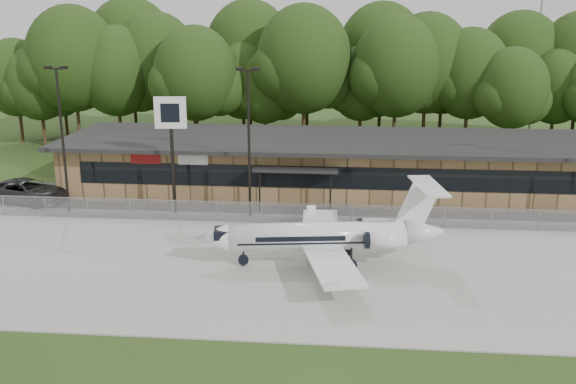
# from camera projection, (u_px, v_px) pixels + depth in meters

# --- Properties ---
(ground) EXTENTS (160.00, 160.00, 0.00)m
(ground) POSITION_uv_depth(u_px,v_px,m) (307.00, 334.00, 28.20)
(ground) COLOR #2D4017
(ground) RESTS_ON ground
(apron) EXTENTS (64.00, 18.00, 0.08)m
(apron) POSITION_uv_depth(u_px,v_px,m) (316.00, 265.00, 35.87)
(apron) COLOR #9E9B93
(apron) RESTS_ON ground
(parking_lot) EXTENTS (50.00, 9.00, 0.06)m
(parking_lot) POSITION_uv_depth(u_px,v_px,m) (324.00, 206.00, 46.90)
(parking_lot) COLOR #383835
(parking_lot) RESTS_ON ground
(terminal) EXTENTS (41.00, 11.65, 4.30)m
(terminal) POSITION_uv_depth(u_px,v_px,m) (326.00, 164.00, 50.59)
(terminal) COLOR #937349
(terminal) RESTS_ON ground
(fence) EXTENTS (46.00, 0.04, 1.52)m
(fence) POSITION_uv_depth(u_px,v_px,m) (321.00, 215.00, 42.39)
(fence) COLOR gray
(fence) RESTS_ON ground
(treeline) EXTENTS (72.00, 12.00, 15.00)m
(treeline) POSITION_uv_depth(u_px,v_px,m) (333.00, 75.00, 66.49)
(treeline) COLOR #1E3711
(treeline) RESTS_ON ground
(radio_mast) EXTENTS (0.20, 0.20, 25.00)m
(radio_mast) POSITION_uv_depth(u_px,v_px,m) (540.00, 24.00, 68.98)
(radio_mast) COLOR gray
(radio_mast) RESTS_ON ground
(light_pole_left) EXTENTS (1.55, 0.30, 10.23)m
(light_pole_left) POSITION_uv_depth(u_px,v_px,m) (62.00, 129.00, 44.01)
(light_pole_left) COLOR black
(light_pole_left) RESTS_ON ground
(light_pole_mid) EXTENTS (1.55, 0.30, 10.23)m
(light_pole_mid) POSITION_uv_depth(u_px,v_px,m) (249.00, 132.00, 42.87)
(light_pole_mid) COLOR black
(light_pole_mid) RESTS_ON ground
(business_jet) EXTENTS (13.96, 12.49, 4.69)m
(business_jet) POSITION_uv_depth(u_px,v_px,m) (326.00, 237.00, 35.44)
(business_jet) COLOR white
(business_jet) RESTS_ON ground
(suv) EXTENTS (6.86, 4.53, 1.75)m
(suv) POSITION_uv_depth(u_px,v_px,m) (27.00, 191.00, 47.59)
(suv) COLOR #2A2A2C
(suv) RESTS_ON ground
(pole_sign) EXTENTS (2.17, 0.47, 8.22)m
(pole_sign) POSITION_uv_depth(u_px,v_px,m) (171.00, 125.00, 43.54)
(pole_sign) COLOR black
(pole_sign) RESTS_ON ground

